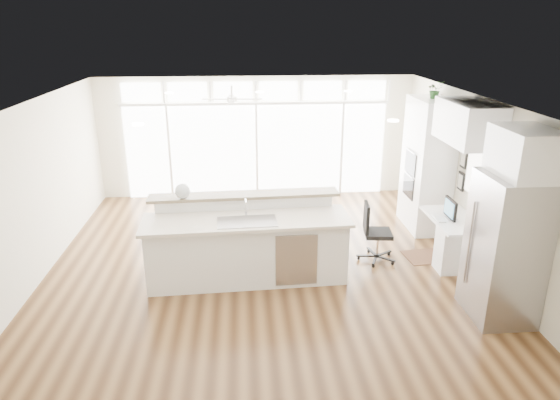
{
  "coord_description": "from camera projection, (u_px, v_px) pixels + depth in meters",
  "views": [
    {
      "loc": [
        -0.3,
        -7.07,
        3.83
      ],
      "look_at": [
        0.28,
        0.6,
        1.05
      ],
      "focal_mm": 32.0,
      "sensor_mm": 36.0,
      "label": 1
    }
  ],
  "objects": [
    {
      "name": "floor",
      "position": [
        266.0,
        276.0,
        7.96
      ],
      "size": [
        7.0,
        8.0,
        0.02
      ],
      "primitive_type": "cube",
      "color": "#442A15",
      "rests_on": "ground"
    },
    {
      "name": "ceiling",
      "position": [
        264.0,
        105.0,
        7.04
      ],
      "size": [
        7.0,
        8.0,
        0.02
      ],
      "primitive_type": "cube",
      "color": "white",
      "rests_on": "wall_back"
    },
    {
      "name": "wall_back",
      "position": [
        256.0,
        137.0,
        11.25
      ],
      "size": [
        7.0,
        0.04,
        2.7
      ],
      "primitive_type": "cube",
      "color": "beige",
      "rests_on": "floor"
    },
    {
      "name": "wall_front",
      "position": [
        289.0,
        371.0,
        3.74
      ],
      "size": [
        7.0,
        0.04,
        2.7
      ],
      "primitive_type": "cube",
      "color": "beige",
      "rests_on": "floor"
    },
    {
      "name": "wall_left",
      "position": [
        24.0,
        202.0,
        7.25
      ],
      "size": [
        0.04,
        8.0,
        2.7
      ],
      "primitive_type": "cube",
      "color": "beige",
      "rests_on": "floor"
    },
    {
      "name": "wall_right",
      "position": [
        489.0,
        190.0,
        7.75
      ],
      "size": [
        0.04,
        8.0,
        2.7
      ],
      "primitive_type": "cube",
      "color": "beige",
      "rests_on": "floor"
    },
    {
      "name": "glass_wall",
      "position": [
        257.0,
        151.0,
        11.29
      ],
      "size": [
        5.8,
        0.06,
        2.08
      ],
      "primitive_type": "cube",
      "color": "white",
      "rests_on": "wall_back"
    },
    {
      "name": "transom_row",
      "position": [
        256.0,
        91.0,
        10.84
      ],
      "size": [
        5.9,
        0.06,
        0.4
      ],
      "primitive_type": "cube",
      "color": "white",
      "rests_on": "wall_back"
    },
    {
      "name": "desk_window",
      "position": [
        480.0,
        172.0,
        7.96
      ],
      "size": [
        0.04,
        0.85,
        0.85
      ],
      "primitive_type": "cube",
      "color": "white",
      "rests_on": "wall_right"
    },
    {
      "name": "ceiling_fan",
      "position": [
        232.0,
        94.0,
        9.7
      ],
      "size": [
        1.16,
        1.16,
        0.32
      ],
      "primitive_type": "cube",
      "color": "white",
      "rests_on": "ceiling"
    },
    {
      "name": "recessed_lights",
      "position": [
        263.0,
        105.0,
        7.23
      ],
      "size": [
        3.4,
        3.0,
        0.02
      ],
      "primitive_type": "cube",
      "color": "white",
      "rests_on": "ceiling"
    },
    {
      "name": "oven_cabinet",
      "position": [
        427.0,
        165.0,
        9.44
      ],
      "size": [
        0.64,
        1.2,
        2.5
      ],
      "primitive_type": "cube",
      "color": "white",
      "rests_on": "floor"
    },
    {
      "name": "desk_nook",
      "position": [
        451.0,
        240.0,
        8.33
      ],
      "size": [
        0.72,
        1.3,
        0.76
      ],
      "primitive_type": "cube",
      "color": "white",
      "rests_on": "floor"
    },
    {
      "name": "upper_cabinets",
      "position": [
        469.0,
        123.0,
        7.66
      ],
      "size": [
        0.64,
        1.3,
        0.64
      ],
      "primitive_type": "cube",
      "color": "white",
      "rests_on": "wall_right"
    },
    {
      "name": "refrigerator",
      "position": [
        505.0,
        248.0,
        6.57
      ],
      "size": [
        0.76,
        0.9,
        2.0
      ],
      "primitive_type": "cube",
      "color": "#A2A1A6",
      "rests_on": "floor"
    },
    {
      "name": "fridge_cabinet",
      "position": [
        526.0,
        152.0,
        6.13
      ],
      "size": [
        0.64,
        0.9,
        0.6
      ],
      "primitive_type": "cube",
      "color": "white",
      "rests_on": "wall_right"
    },
    {
      "name": "framed_photos",
      "position": [
        463.0,
        170.0,
        8.59
      ],
      "size": [
        0.06,
        0.22,
        0.8
      ],
      "primitive_type": "cube",
      "color": "black",
      "rests_on": "wall_right"
    },
    {
      "name": "kitchen_island",
      "position": [
        247.0,
        243.0,
        7.64
      ],
      "size": [
        3.19,
        1.33,
        1.25
      ],
      "primitive_type": "cube",
      "rotation": [
        0.0,
        0.0,
        0.05
      ],
      "color": "white",
      "rests_on": "floor"
    },
    {
      "name": "rug",
      "position": [
        428.0,
        256.0,
        8.58
      ],
      "size": [
        0.86,
        0.67,
        0.01
      ],
      "primitive_type": "cube",
      "rotation": [
        0.0,
        0.0,
        0.12
      ],
      "color": "#331B10",
      "rests_on": "floor"
    },
    {
      "name": "office_chair",
      "position": [
        378.0,
        233.0,
        8.29
      ],
      "size": [
        0.57,
        0.54,
        1.01
      ],
      "primitive_type": "cube",
      "rotation": [
        0.0,
        0.0,
        -0.11
      ],
      "color": "black",
      "rests_on": "floor"
    },
    {
      "name": "fishbowl",
      "position": [
        183.0,
        191.0,
        7.65
      ],
      "size": [
        0.26,
        0.26,
        0.24
      ],
      "primitive_type": "sphere",
      "rotation": [
        0.0,
        0.0,
        -0.09
      ],
      "color": "silver",
      "rests_on": "kitchen_island"
    },
    {
      "name": "monitor",
      "position": [
        451.0,
        209.0,
        8.13
      ],
      "size": [
        0.08,
        0.43,
        0.36
      ],
      "primitive_type": "cube",
      "rotation": [
        0.0,
        0.0,
        -0.01
      ],
      "color": "black",
      "rests_on": "desk_nook"
    },
    {
      "name": "keyboard",
      "position": [
        439.0,
        218.0,
        8.18
      ],
      "size": [
        0.15,
        0.35,
        0.02
      ],
      "primitive_type": "cube",
      "rotation": [
        0.0,
        0.0,
        -0.07
      ],
      "color": "silver",
      "rests_on": "desk_nook"
    },
    {
      "name": "potted_plant",
      "position": [
        435.0,
        92.0,
        8.98
      ],
      "size": [
        0.33,
        0.36,
        0.25
      ],
      "primitive_type": "imported",
      "rotation": [
        0.0,
        0.0,
        0.17
      ],
      "color": "#255524",
      "rests_on": "oven_cabinet"
    }
  ]
}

